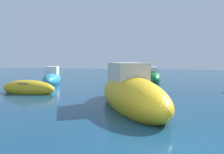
{
  "coord_description": "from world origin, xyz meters",
  "views": [
    {
      "loc": [
        -0.7,
        -4.42,
        2.05
      ],
      "look_at": [
        -3.76,
        11.28,
        0.68
      ],
      "focal_mm": 32.18,
      "sensor_mm": 36.0,
      "label": 1
    }
  ],
  "objects_px": {
    "moored_boat_2": "(151,77)",
    "moored_boat_3": "(52,78)",
    "moored_boat_5": "(130,93)",
    "moored_boat_1": "(28,88)"
  },
  "relations": [
    {
      "from": "moored_boat_2",
      "to": "moored_boat_3",
      "type": "relative_size",
      "value": 1.13
    },
    {
      "from": "moored_boat_3",
      "to": "moored_boat_5",
      "type": "relative_size",
      "value": 0.68
    },
    {
      "from": "moored_boat_2",
      "to": "moored_boat_3",
      "type": "xyz_separation_m",
      "value": [
        -8.51,
        -3.0,
        0.0
      ]
    },
    {
      "from": "moored_boat_2",
      "to": "moored_boat_5",
      "type": "bearing_deg",
      "value": 166.65
    },
    {
      "from": "moored_boat_1",
      "to": "moored_boat_5",
      "type": "relative_size",
      "value": 0.56
    },
    {
      "from": "moored_boat_3",
      "to": "moored_boat_5",
      "type": "xyz_separation_m",
      "value": [
        7.63,
        -7.47,
        0.15
      ]
    },
    {
      "from": "moored_boat_3",
      "to": "moored_boat_2",
      "type": "bearing_deg",
      "value": 91.99
    },
    {
      "from": "moored_boat_2",
      "to": "moored_boat_3",
      "type": "height_order",
      "value": "moored_boat_3"
    },
    {
      "from": "moored_boat_5",
      "to": "moored_boat_2",
      "type": "bearing_deg",
      "value": 149.93
    },
    {
      "from": "moored_boat_3",
      "to": "moored_boat_5",
      "type": "height_order",
      "value": "moored_boat_5"
    }
  ]
}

